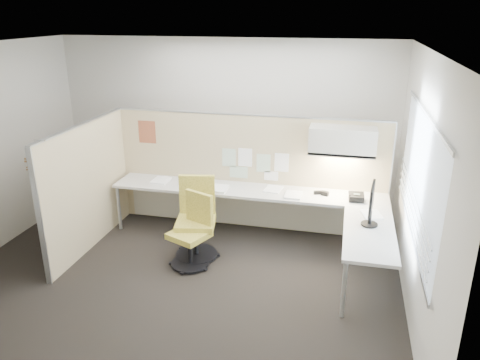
% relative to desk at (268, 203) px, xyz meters
% --- Properties ---
extents(floor, '(5.50, 4.50, 0.01)m').
position_rel_desk_xyz_m(floor, '(-0.93, -1.13, -0.61)').
color(floor, black).
rests_on(floor, ground).
extents(ceiling, '(5.50, 4.50, 0.01)m').
position_rel_desk_xyz_m(ceiling, '(-0.93, -1.13, 2.20)').
color(ceiling, white).
rests_on(ceiling, wall_back).
extents(wall_back, '(5.50, 0.02, 2.80)m').
position_rel_desk_xyz_m(wall_back, '(-0.93, 1.12, 0.80)').
color(wall_back, beige).
rests_on(wall_back, ground).
extents(wall_front, '(5.50, 0.02, 2.80)m').
position_rel_desk_xyz_m(wall_front, '(-0.93, -3.38, 0.80)').
color(wall_front, beige).
rests_on(wall_front, ground).
extents(wall_right, '(0.02, 4.50, 2.80)m').
position_rel_desk_xyz_m(wall_right, '(1.82, -1.13, 0.80)').
color(wall_right, beige).
rests_on(wall_right, ground).
extents(window_pane, '(0.01, 2.80, 1.30)m').
position_rel_desk_xyz_m(window_pane, '(1.79, -1.13, 0.95)').
color(window_pane, '#AAB9C6').
rests_on(window_pane, wall_right).
extents(partition_back, '(4.10, 0.06, 1.75)m').
position_rel_desk_xyz_m(partition_back, '(-0.38, 0.47, 0.27)').
color(partition_back, tan).
rests_on(partition_back, floor).
extents(partition_left, '(0.06, 2.20, 1.75)m').
position_rel_desk_xyz_m(partition_left, '(-2.43, -0.63, 0.27)').
color(partition_left, tan).
rests_on(partition_left, floor).
extents(desk, '(4.00, 2.07, 0.73)m').
position_rel_desk_xyz_m(desk, '(0.00, 0.00, 0.00)').
color(desk, beige).
rests_on(desk, floor).
extents(overhead_bin, '(0.90, 0.36, 0.38)m').
position_rel_desk_xyz_m(overhead_bin, '(0.97, 0.26, 0.91)').
color(overhead_bin, beige).
rests_on(overhead_bin, partition_back).
extents(task_light_strip, '(0.60, 0.06, 0.02)m').
position_rel_desk_xyz_m(task_light_strip, '(0.97, 0.26, 0.70)').
color(task_light_strip, '#FFEABF').
rests_on(task_light_strip, overhead_bin).
extents(pinned_papers, '(1.01, 0.00, 0.47)m').
position_rel_desk_xyz_m(pinned_papers, '(-0.30, 0.44, 0.43)').
color(pinned_papers, '#8CBF8C').
rests_on(pinned_papers, partition_back).
extents(poster, '(0.28, 0.00, 0.35)m').
position_rel_desk_xyz_m(poster, '(-1.98, 0.44, 0.82)').
color(poster, '#E0511C').
rests_on(poster, partition_back).
extents(chair_left, '(0.59, 0.60, 0.96)m').
position_rel_desk_xyz_m(chair_left, '(-0.84, -0.85, -0.15)').
color(chair_left, black).
rests_on(chair_left, floor).
extents(chair_right, '(0.59, 0.61, 1.08)m').
position_rel_desk_xyz_m(chair_right, '(-0.88, -0.59, -0.10)').
color(chair_right, black).
rests_on(chair_right, floor).
extents(monitor, '(0.20, 0.49, 0.51)m').
position_rel_desk_xyz_m(monitor, '(1.37, -0.70, 0.43)').
color(monitor, black).
rests_on(monitor, desk).
extents(phone, '(0.22, 0.21, 0.12)m').
position_rel_desk_xyz_m(phone, '(1.21, 0.06, 0.18)').
color(phone, black).
rests_on(phone, desk).
extents(stapler, '(0.15, 0.08, 0.05)m').
position_rel_desk_xyz_m(stapler, '(0.70, 0.19, 0.15)').
color(stapler, black).
rests_on(stapler, desk).
extents(tape_dispenser, '(0.11, 0.09, 0.06)m').
position_rel_desk_xyz_m(tape_dispenser, '(0.78, 0.16, 0.16)').
color(tape_dispenser, black).
rests_on(tape_dispenser, desk).
extents(coat_hook, '(0.18, 0.44, 1.32)m').
position_rel_desk_xyz_m(coat_hook, '(-2.51, -1.51, 0.82)').
color(coat_hook, silver).
rests_on(coat_hook, partition_left).
extents(paper_stack_0, '(0.23, 0.30, 0.03)m').
position_rel_desk_xyz_m(paper_stack_0, '(-1.68, 0.17, 0.14)').
color(paper_stack_0, white).
rests_on(paper_stack_0, desk).
extents(paper_stack_1, '(0.25, 0.31, 0.02)m').
position_rel_desk_xyz_m(paper_stack_1, '(-1.24, 0.16, 0.14)').
color(paper_stack_1, white).
rests_on(paper_stack_1, desk).
extents(paper_stack_2, '(0.23, 0.30, 0.04)m').
position_rel_desk_xyz_m(paper_stack_2, '(-0.72, 0.02, 0.15)').
color(paper_stack_2, white).
rests_on(paper_stack_2, desk).
extents(paper_stack_3, '(0.26, 0.32, 0.01)m').
position_rel_desk_xyz_m(paper_stack_3, '(0.04, 0.21, 0.14)').
color(paper_stack_3, white).
rests_on(paper_stack_3, desk).
extents(paper_stack_4, '(0.24, 0.31, 0.03)m').
position_rel_desk_xyz_m(paper_stack_4, '(0.36, 0.04, 0.14)').
color(paper_stack_4, white).
rests_on(paper_stack_4, desk).
extents(paper_stack_5, '(0.30, 0.35, 0.02)m').
position_rel_desk_xyz_m(paper_stack_5, '(1.40, -0.38, 0.14)').
color(paper_stack_5, white).
rests_on(paper_stack_5, desk).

